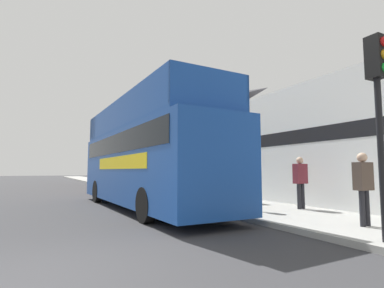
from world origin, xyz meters
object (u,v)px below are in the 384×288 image
Objects in this scene: parked_car_ahead_of_bus at (114,184)px; lamp_post_nearest at (205,120)px; lamp_post_second at (135,140)px; traffic_signal at (379,89)px; pedestrian_second at (300,177)px; tour_bus at (144,160)px; pedestrian_nearest at (363,182)px; pedestrian_third at (243,177)px.

lamp_post_nearest reaches higher than parked_car_ahead_of_bus.
lamp_post_nearest is 9.29m from lamp_post_second.
traffic_signal is at bearing -83.39° from parked_car_ahead_of_bus.
pedestrian_second is at bearing -51.81° from lamp_post_nearest.
tour_bus is at bearing -93.31° from parked_car_ahead_of_bus.
lamp_post_second is (-0.03, 16.37, 0.49)m from traffic_signal.
lamp_post_second is (2.06, 8.36, 1.64)m from tour_bus.
pedestrian_second reaches higher than pedestrian_nearest.
lamp_post_nearest reaches higher than tour_bus.
lamp_post_nearest is 1.00× the size of lamp_post_second.
traffic_signal reaches higher than parked_car_ahead_of_bus.
parked_car_ahead_of_bus is 11.92m from pedestrian_second.
lamp_post_nearest reaches higher than pedestrian_second.
lamp_post_second is (-1.95, 9.47, 2.36)m from pedestrian_third.
parked_car_ahead_of_bus is 9.05m from lamp_post_nearest.
lamp_post_nearest is (-1.73, 0.18, 2.36)m from pedestrian_third.
tour_bus is at bearing 140.17° from pedestrian_second.
pedestrian_third is at bearing -78.39° from lamp_post_second.
pedestrian_second is at bearing -78.63° from lamp_post_second.
pedestrian_nearest is 3.28m from pedestrian_second.
pedestrian_nearest is at bearing -85.30° from lamp_post_second.
pedestrian_nearest is at bearing 44.58° from traffic_signal.
lamp_post_nearest is at bearing 99.98° from pedestrian_nearest.
pedestrian_second is at bearing -69.74° from parked_car_ahead_of_bus.
parked_car_ahead_of_bus is at bearing 109.30° from pedestrian_second.
pedestrian_third is 9.95m from lamp_post_second.
pedestrian_third is (3.45, -8.59, 0.51)m from parked_car_ahead_of_bus.
pedestrian_nearest is at bearing -80.02° from lamp_post_nearest.
parked_car_ahead_of_bus is 15.75m from traffic_signal.
pedestrian_third is at bearing -17.46° from tour_bus.
lamp_post_nearest is at bearing -24.18° from tour_bus.
parked_car_ahead_of_bus is 2.29× the size of pedestrian_third.
pedestrian_second reaches higher than parked_car_ahead_of_bus.
parked_car_ahead_of_bus is at bearing 111.85° from pedestrian_third.
pedestrian_second is 0.45× the size of traffic_signal.
tour_bus is 4.22m from pedestrian_third.
pedestrian_second is (1.19, 3.06, 0.02)m from pedestrian_nearest.
lamp_post_nearest is at bearing -88.68° from lamp_post_second.
parked_car_ahead_of_bus is 0.80× the size of lamp_post_second.
pedestrian_third is at bearing 74.51° from traffic_signal.
tour_bus reaches higher than parked_car_ahead_of_bus.
pedestrian_third is 2.93m from lamp_post_nearest.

